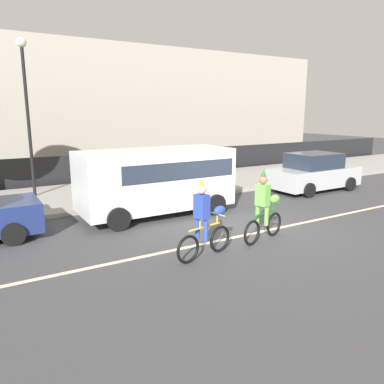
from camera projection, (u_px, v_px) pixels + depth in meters
ground_plane at (247, 228)px, 11.10m from camera, size 80.00×80.00×0.00m
road_centre_line at (258, 232)px, 10.68m from camera, size 36.00×0.14×0.01m
sidewalk_curb at (153, 188)px, 16.54m from camera, size 60.00×5.00×0.15m
fence_line at (128, 166)px, 18.84m from camera, size 40.00×0.08×1.40m
building_backdrop at (126, 107)px, 27.09m from camera, size 28.00×8.00×7.46m
parade_cyclist_cobalt at (205, 223)px, 8.70m from camera, size 1.70×0.55×1.92m
parade_cyclist_lime at (264, 210)px, 9.88m from camera, size 1.68×0.61×1.92m
parked_van_white at (158, 177)px, 12.30m from camera, size 5.00×2.22×2.18m
parked_car_silver at (314, 173)px, 16.22m from camera, size 4.10×1.92×1.64m
street_lamp_post at (26, 95)px, 13.89m from camera, size 0.36×0.36×5.86m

